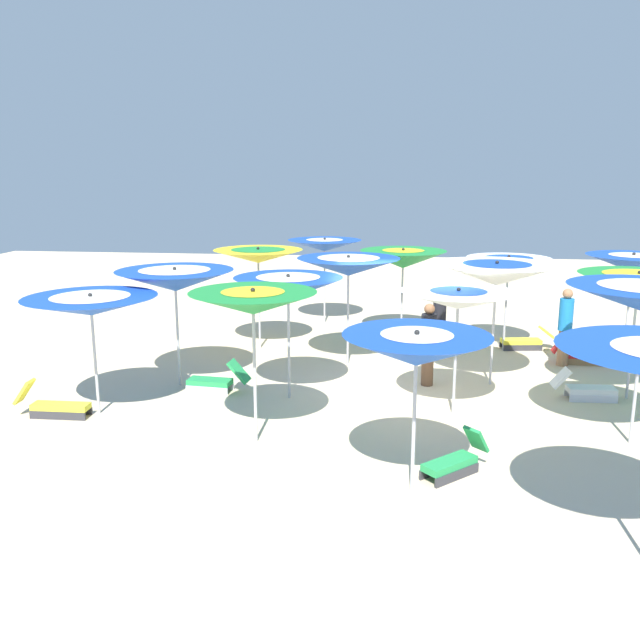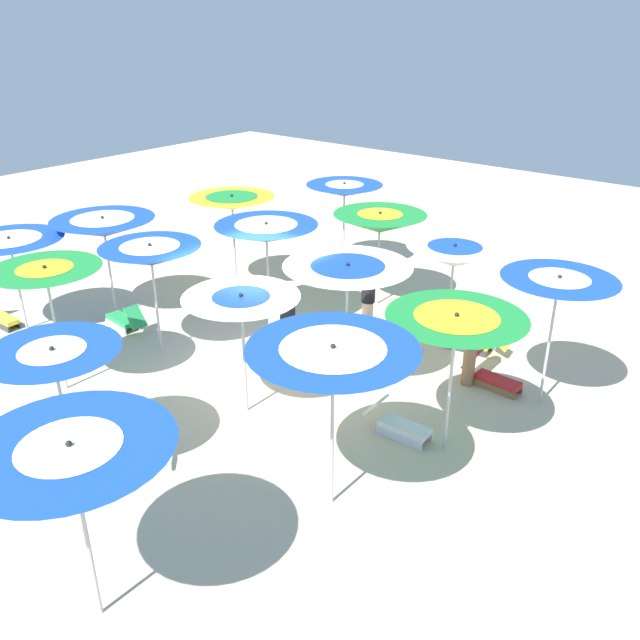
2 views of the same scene
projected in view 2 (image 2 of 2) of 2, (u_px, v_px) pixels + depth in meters
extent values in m
cube|color=beige|center=(260.00, 365.00, 13.34)|extent=(40.68, 40.68, 0.04)
cylinder|color=#B2B2B7|center=(19.00, 289.00, 14.42)|extent=(0.05, 0.05, 1.93)
cone|color=#1947B2|center=(10.00, 246.00, 14.01)|extent=(2.25, 2.25, 0.32)
cone|color=white|center=(10.00, 243.00, 13.98)|extent=(1.33, 1.33, 0.19)
sphere|color=black|center=(8.00, 238.00, 13.93)|extent=(0.07, 0.07, 0.07)
cylinder|color=#B2B2B7|center=(57.00, 335.00, 12.01)|extent=(0.05, 0.05, 2.22)
cone|color=#1E8C38|center=(46.00, 278.00, 11.54)|extent=(1.94, 1.94, 0.35)
cone|color=yellow|center=(45.00, 273.00, 11.50)|extent=(0.96, 0.96, 0.17)
sphere|color=black|center=(44.00, 267.00, 11.46)|extent=(0.07, 0.07, 0.07)
cylinder|color=#B2B2B7|center=(66.00, 421.00, 9.74)|extent=(0.05, 0.05, 1.94)
cone|color=#1947B2|center=(54.00, 363.00, 9.33)|extent=(1.92, 1.92, 0.41)
cone|color=white|center=(53.00, 356.00, 9.29)|extent=(0.93, 0.93, 0.20)
sphere|color=black|center=(52.00, 348.00, 9.23)|extent=(0.07, 0.07, 0.07)
cylinder|color=#B2B2B7|center=(87.00, 540.00, 7.35)|extent=(0.05, 0.05, 2.21)
cone|color=#1947B2|center=(72.00, 459.00, 6.89)|extent=(2.22, 2.22, 0.32)
cone|color=white|center=(70.00, 452.00, 6.85)|extent=(1.09, 1.09, 0.16)
sphere|color=black|center=(69.00, 444.00, 6.80)|extent=(0.07, 0.07, 0.07)
cylinder|color=#B2B2B7|center=(110.00, 272.00, 15.07)|extent=(0.05, 0.05, 2.10)
cone|color=#1947B2|center=(104.00, 228.00, 14.63)|extent=(2.27, 2.27, 0.41)
cone|color=white|center=(103.00, 224.00, 14.59)|extent=(1.37, 1.37, 0.25)
sphere|color=black|center=(102.00, 217.00, 14.53)|extent=(0.07, 0.07, 0.07)
cylinder|color=#B2B2B7|center=(156.00, 305.00, 13.41)|extent=(0.05, 0.05, 2.09)
cone|color=#1947B2|center=(151.00, 256.00, 12.96)|extent=(1.99, 1.99, 0.40)
cone|color=white|center=(150.00, 252.00, 12.93)|extent=(1.17, 1.17, 0.23)
sphere|color=black|center=(150.00, 245.00, 12.87)|extent=(0.07, 0.07, 0.07)
cylinder|color=#B2B2B7|center=(244.00, 360.00, 11.36)|extent=(0.05, 0.05, 2.04)
cone|color=white|center=(241.00, 305.00, 10.93)|extent=(1.97, 1.97, 0.31)
cone|color=#1947B2|center=(241.00, 300.00, 10.89)|extent=(0.96, 0.96, 0.15)
sphere|color=black|center=(241.00, 295.00, 10.85)|extent=(0.07, 0.07, 0.07)
cylinder|color=#B2B2B7|center=(332.00, 435.00, 9.10)|extent=(0.05, 0.05, 2.30)
cone|color=#1947B2|center=(333.00, 362.00, 8.62)|extent=(2.30, 2.30, 0.40)
cone|color=white|center=(333.00, 356.00, 8.58)|extent=(1.40, 1.40, 0.24)
sphere|color=black|center=(333.00, 346.00, 8.52)|extent=(0.07, 0.07, 0.07)
cylinder|color=#B2B2B7|center=(235.00, 246.00, 16.55)|extent=(0.05, 0.05, 2.22)
cone|color=yellow|center=(232.00, 203.00, 16.08)|extent=(2.09, 2.09, 0.31)
cone|color=#1E8C38|center=(232.00, 200.00, 16.06)|extent=(1.27, 1.27, 0.19)
sphere|color=black|center=(232.00, 195.00, 16.00)|extent=(0.07, 0.07, 0.07)
cylinder|color=#B2B2B7|center=(268.00, 281.00, 14.51)|extent=(0.05, 0.05, 2.17)
cone|color=#1947B2|center=(266.00, 233.00, 14.05)|extent=(2.21, 2.21, 0.39)
cone|color=white|center=(266.00, 230.00, 14.02)|extent=(1.34, 1.34, 0.23)
sphere|color=black|center=(266.00, 223.00, 13.96)|extent=(0.07, 0.07, 0.07)
cylinder|color=#B2B2B7|center=(346.00, 334.00, 12.07)|extent=(0.05, 0.05, 2.21)
cone|color=white|center=(347.00, 277.00, 11.60)|extent=(2.28, 2.28, 0.42)
cone|color=#1947B2|center=(348.00, 272.00, 11.56)|extent=(1.31, 1.31, 0.24)
sphere|color=black|center=(348.00, 264.00, 11.50)|extent=(0.07, 0.07, 0.07)
cylinder|color=#B2B2B7|center=(449.00, 391.00, 10.29)|extent=(0.05, 0.05, 2.17)
cone|color=#1E8C38|center=(456.00, 328.00, 9.83)|extent=(2.12, 2.12, 0.38)
cone|color=yellow|center=(456.00, 323.00, 9.80)|extent=(1.27, 1.27, 0.23)
sphere|color=black|center=(457.00, 315.00, 9.74)|extent=(0.07, 0.07, 0.07)
cylinder|color=#B2B2B7|center=(344.00, 230.00, 17.88)|extent=(0.05, 0.05, 2.17)
cone|color=#1947B2|center=(344.00, 190.00, 17.43)|extent=(2.02, 2.02, 0.32)
cone|color=white|center=(344.00, 187.00, 17.39)|extent=(1.01, 1.01, 0.16)
sphere|color=black|center=(344.00, 183.00, 17.35)|extent=(0.07, 0.07, 0.07)
cylinder|color=#B2B2B7|center=(378.00, 265.00, 15.66)|extent=(0.05, 0.05, 2.01)
cone|color=#1E8C38|center=(380.00, 223.00, 15.24)|extent=(2.15, 2.15, 0.44)
cone|color=yellow|center=(380.00, 218.00, 15.19)|extent=(1.05, 1.05, 0.22)
sphere|color=black|center=(380.00, 213.00, 15.13)|extent=(0.07, 0.07, 0.07)
cylinder|color=#B2B2B7|center=(450.00, 303.00, 13.63)|extent=(0.05, 0.05, 2.00)
cone|color=white|center=(454.00, 256.00, 13.21)|extent=(1.93, 1.93, 0.42)
cone|color=#1947B2|center=(454.00, 252.00, 13.17)|extent=(1.09, 1.09, 0.24)
sphere|color=black|center=(455.00, 245.00, 13.11)|extent=(0.07, 0.07, 0.07)
cylinder|color=#B2B2B7|center=(548.00, 348.00, 11.54)|extent=(0.05, 0.05, 2.24)
cone|color=#1947B2|center=(558.00, 288.00, 11.06)|extent=(1.94, 1.94, 0.36)
cone|color=white|center=(559.00, 283.00, 11.02)|extent=(1.01, 1.01, 0.18)
sphere|color=black|center=(560.00, 277.00, 10.98)|extent=(0.07, 0.07, 0.07)
cube|color=olive|center=(501.00, 383.00, 12.51)|extent=(0.08, 0.86, 0.14)
cube|color=olive|center=(494.00, 389.00, 12.31)|extent=(0.08, 0.86, 0.14)
cube|color=red|center=(498.00, 380.00, 12.36)|extent=(0.33, 0.87, 0.10)
cube|color=red|center=(473.00, 358.00, 12.59)|extent=(0.30, 0.34, 0.46)
cube|color=silver|center=(409.00, 428.00, 11.14)|extent=(0.07, 0.87, 0.14)
cube|color=silver|center=(399.00, 438.00, 10.89)|extent=(0.07, 0.87, 0.14)
cube|color=white|center=(404.00, 427.00, 10.97)|extent=(0.38, 0.88, 0.10)
cube|color=white|center=(376.00, 405.00, 11.19)|extent=(0.36, 0.34, 0.37)
cube|color=#333338|center=(9.00, 320.00, 15.05)|extent=(0.06, 0.99, 0.14)
cube|color=yellow|center=(2.00, 317.00, 14.90)|extent=(0.30, 1.00, 0.10)
cube|color=silver|center=(116.00, 327.00, 14.75)|extent=(0.11, 0.84, 0.14)
cube|color=silver|center=(130.00, 322.00, 14.97)|extent=(0.11, 0.84, 0.14)
cube|color=green|center=(122.00, 319.00, 14.81)|extent=(0.42, 0.87, 0.10)
cube|color=green|center=(135.00, 317.00, 14.33)|extent=(0.38, 0.42, 0.43)
cube|color=#333338|center=(465.00, 349.00, 13.75)|extent=(0.17, 0.92, 0.14)
cube|color=#333338|center=(471.00, 343.00, 14.02)|extent=(0.17, 0.92, 0.14)
cube|color=yellow|center=(468.00, 341.00, 13.83)|extent=(0.47, 0.96, 0.10)
cube|color=yellow|center=(500.00, 340.00, 13.46)|extent=(0.40, 0.44, 0.32)
cube|color=#333338|center=(120.00, 475.00, 10.02)|extent=(0.61, 0.64, 0.14)
cube|color=#333338|center=(124.00, 463.00, 10.29)|extent=(0.61, 0.64, 0.14)
cube|color=green|center=(121.00, 463.00, 10.10)|extent=(0.80, 0.82, 0.10)
cube|color=green|center=(155.00, 449.00, 10.04)|extent=(0.40, 0.40, 0.38)
cylinder|color=#A3704C|center=(469.00, 365.00, 12.45)|extent=(0.24, 0.24, 0.80)
cylinder|color=#1972BF|center=(473.00, 330.00, 12.14)|extent=(0.30, 0.30, 0.70)
sphere|color=#A3704C|center=(475.00, 307.00, 11.94)|extent=(0.22, 0.22, 0.22)
cylinder|color=beige|center=(367.00, 319.00, 14.30)|extent=(0.24, 0.24, 0.82)
cylinder|color=black|center=(368.00, 286.00, 13.97)|extent=(0.30, 0.30, 0.72)
sphere|color=beige|center=(369.00, 265.00, 13.77)|extent=(0.22, 0.22, 0.22)
cylinder|color=brown|center=(288.00, 352.00, 12.96)|extent=(0.24, 0.24, 0.77)
cylinder|color=black|center=(288.00, 319.00, 12.65)|extent=(0.30, 0.30, 0.67)
sphere|color=brown|center=(287.00, 298.00, 12.47)|extent=(0.21, 0.21, 0.21)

